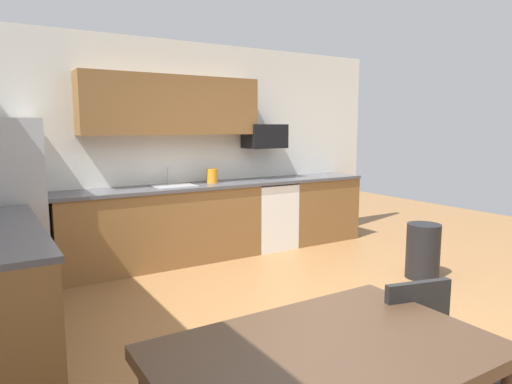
# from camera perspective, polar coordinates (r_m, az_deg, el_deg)

# --- Properties ---
(ground_plane) EXTENTS (12.00, 12.00, 0.00)m
(ground_plane) POSITION_cam_1_polar(r_m,az_deg,el_deg) (4.02, 7.79, -16.03)
(ground_plane) COLOR olive
(wall_back) EXTENTS (5.80, 0.10, 2.70)m
(wall_back) POSITION_cam_1_polar(r_m,az_deg,el_deg) (5.96, -8.37, 5.26)
(wall_back) COLOR silver
(wall_back) RESTS_ON ground
(cabinet_run_back) EXTENTS (2.45, 0.60, 0.90)m
(cabinet_run_back) POSITION_cam_1_polar(r_m,az_deg,el_deg) (5.57, -11.74, -4.39)
(cabinet_run_back) COLOR brown
(cabinet_run_back) RESTS_ON ground
(cabinet_run_back_right) EXTENTS (1.10, 0.60, 0.90)m
(cabinet_run_back_right) POSITION_cam_1_polar(r_m,az_deg,el_deg) (6.73, 7.64, -2.12)
(cabinet_run_back_right) COLOR brown
(cabinet_run_back_right) RESTS_ON ground
(countertop_back) EXTENTS (4.80, 0.64, 0.04)m
(countertop_back) POSITION_cam_1_polar(r_m,az_deg,el_deg) (5.68, -6.89, 0.79)
(countertop_back) COLOR #4C4C51
(countertop_back) RESTS_ON cabinet_run_back
(upper_cabinets_back) EXTENTS (2.20, 0.34, 0.70)m
(upper_cabinets_back) POSITION_cam_1_polar(r_m,az_deg,el_deg) (5.64, -10.44, 10.64)
(upper_cabinets_back) COLOR brown
(refrigerator) EXTENTS (0.76, 0.70, 1.73)m
(refrigerator) POSITION_cam_1_polar(r_m,az_deg,el_deg) (5.10, -29.29, -1.68)
(refrigerator) COLOR #9EA0A5
(refrigerator) RESTS_ON ground
(oven_range) EXTENTS (0.60, 0.60, 0.91)m
(oven_range) POSITION_cam_1_polar(r_m,az_deg,el_deg) (6.23, 1.55, -2.83)
(oven_range) COLOR white
(oven_range) RESTS_ON ground
(microwave) EXTENTS (0.54, 0.36, 0.32)m
(microwave) POSITION_cam_1_polar(r_m,az_deg,el_deg) (6.20, 1.08, 7.01)
(microwave) COLOR black
(sink_basin) EXTENTS (0.48, 0.40, 0.14)m
(sink_basin) POSITION_cam_1_polar(r_m,az_deg,el_deg) (5.55, -10.25, 0.12)
(sink_basin) COLOR #A5A8AD
(sink_basin) RESTS_ON countertop_back
(sink_faucet) EXTENTS (0.02, 0.02, 0.24)m
(sink_faucet) POSITION_cam_1_polar(r_m,az_deg,el_deg) (5.69, -10.96, 1.93)
(sink_faucet) COLOR #B2B5BA
(sink_faucet) RESTS_ON countertop_back
(dining_table) EXTENTS (1.40, 0.90, 0.75)m
(dining_table) POSITION_cam_1_polar(r_m,az_deg,el_deg) (2.01, 8.89, -20.29)
(dining_table) COLOR #422D1E
(dining_table) RESTS_ON ground
(chair_near_table) EXTENTS (0.48, 0.48, 0.85)m
(chair_near_table) POSITION_cam_1_polar(r_m,az_deg,el_deg) (2.59, 20.93, -18.52)
(chair_near_table) COLOR black
(chair_near_table) RESTS_ON ground
(trash_bin) EXTENTS (0.36, 0.36, 0.60)m
(trash_bin) POSITION_cam_1_polar(r_m,az_deg,el_deg) (5.33, 20.21, -6.95)
(trash_bin) COLOR black
(trash_bin) RESTS_ON ground
(kettle) EXTENTS (0.14, 0.14, 0.20)m
(kettle) POSITION_cam_1_polar(r_m,az_deg,el_deg) (5.79, -5.52, 1.95)
(kettle) COLOR orange
(kettle) RESTS_ON countertop_back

